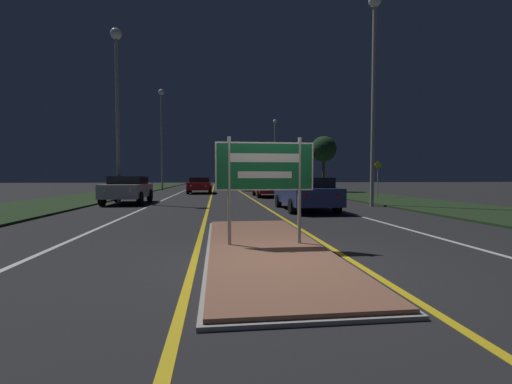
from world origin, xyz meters
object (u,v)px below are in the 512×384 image
at_px(car_receding_3, 240,182).
at_px(highway_sign, 265,171).
at_px(streetlight_left_near, 117,84).
at_px(car_receding_1, 269,187).
at_px(car_approaching_0, 128,189).
at_px(streetlight_right_near, 374,65).
at_px(streetlight_left_far, 162,122).
at_px(car_receding_0, 305,193).
at_px(streetlight_right_far, 275,146).
at_px(car_receding_2, 251,183).
at_px(car_approaching_1, 200,185).
at_px(warning_sign, 378,175).

bearing_deg(car_receding_3, highway_sign, -93.22).
relative_size(streetlight_left_near, car_receding_1, 1.98).
height_order(car_receding_3, car_approaching_0, car_approaching_0).
bearing_deg(streetlight_right_near, streetlight_left_far, 121.47).
distance_m(streetlight_left_far, car_receding_1, 17.39).
relative_size(streetlight_left_far, car_receding_0, 2.24).
height_order(streetlight_right_far, car_receding_2, streetlight_right_far).
relative_size(highway_sign, car_receding_2, 0.51).
bearing_deg(streetlight_left_near, streetlight_right_near, -15.17).
bearing_deg(car_approaching_0, car_receding_2, 63.20).
bearing_deg(streetlight_left_far, car_receding_0, -67.57).
distance_m(car_receding_1, car_approaching_1, 7.73).
bearing_deg(highway_sign, streetlight_left_far, 102.30).
xyz_separation_m(car_approaching_0, warning_sign, (15.49, 3.05, 0.75)).
bearing_deg(streetlight_left_near, car_approaching_1, 70.54).
relative_size(streetlight_left_near, streetlight_right_far, 1.11).
xyz_separation_m(car_receding_2, car_approaching_1, (-4.96, -5.24, -0.01)).
relative_size(streetlight_left_far, streetlight_right_far, 1.27).
height_order(car_receding_0, car_receding_2, car_receding_2).
distance_m(highway_sign, warning_sign, 18.16).
bearing_deg(warning_sign, car_receding_2, 118.83).
xyz_separation_m(streetlight_left_near, streetlight_right_near, (12.68, -3.44, 0.37)).
bearing_deg(streetlight_left_far, highway_sign, -77.70).
bearing_deg(warning_sign, car_receding_0, -132.44).
bearing_deg(car_receding_3, streetlight_right_near, -82.56).
distance_m(streetlight_right_near, car_receding_2, 20.70).
bearing_deg(car_approaching_1, car_approaching_0, -106.46).
xyz_separation_m(streetlight_left_far, car_approaching_0, (1.02, -18.35, -6.44)).
xyz_separation_m(streetlight_left_far, car_receding_1, (9.44, -13.07, -6.50)).
height_order(streetlight_left_near, streetlight_right_near, streetlight_right_near).
bearing_deg(warning_sign, car_approaching_1, 146.87).
height_order(car_receding_2, warning_sign, warning_sign).
relative_size(streetlight_right_near, car_receding_3, 2.23).
height_order(streetlight_right_near, car_receding_0, streetlight_right_near).
xyz_separation_m(highway_sign, car_receding_3, (2.32, 41.10, -0.81)).
height_order(car_receding_0, car_receding_1, car_receding_0).
distance_m(car_receding_2, warning_sign, 15.11).
relative_size(streetlight_right_near, car_approaching_1, 2.13).
bearing_deg(streetlight_right_far, car_receding_3, 120.72).
bearing_deg(car_receding_0, streetlight_right_far, 82.98).
bearing_deg(car_approaching_1, streetlight_left_far, 120.32).
xyz_separation_m(highway_sign, car_receding_0, (2.83, 7.57, -0.81)).
relative_size(car_receding_0, car_approaching_0, 1.14).
bearing_deg(car_receding_1, car_approaching_1, 131.91).
xyz_separation_m(car_receding_0, car_receding_2, (-0.25, 20.90, 0.01)).
distance_m(streetlight_left_near, car_receding_2, 19.07).
bearing_deg(car_receding_0, streetlight_right_near, 21.86).
relative_size(car_approaching_0, warning_sign, 1.72).
height_order(car_receding_1, car_receding_2, car_receding_2).
height_order(streetlight_left_near, streetlight_right_far, streetlight_left_near).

